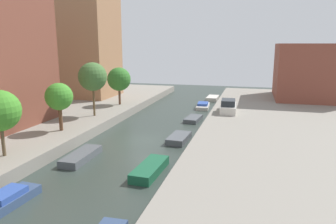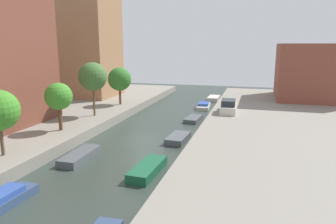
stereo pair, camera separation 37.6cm
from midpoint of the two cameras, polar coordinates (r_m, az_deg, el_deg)
name	(u,v)px [view 1 (the left image)]	position (r m, az deg, el deg)	size (l,w,h in m)	color
ground_plane	(143,140)	(30.08, -4.91, -5.18)	(84.00, 84.00, 0.00)	#2D3833
quay_left	(11,125)	(37.70, -26.88, -2.12)	(20.00, 64.00, 1.00)	gray
quay_right	(314,149)	(28.66, 24.70, -6.15)	(20.00, 64.00, 1.00)	gray
apartment_tower_far	(81,32)	(51.10, -15.81, 13.86)	(10.00, 8.05, 19.65)	#9E704C
low_block_right	(311,71)	(51.16, 24.39, 6.74)	(10.00, 10.95, 8.07)	brown
street_tree_2	(59,97)	(30.79, -19.53, 2.60)	(2.54, 2.54, 4.51)	brown
street_tree_3	(93,77)	(36.09, -13.83, 6.23)	(3.18, 3.18, 6.03)	brown
street_tree_4	(119,79)	(42.48, -9.14, 5.90)	(3.12, 3.12, 4.98)	brown
parked_car	(228,107)	(38.20, 10.63, 0.96)	(1.99, 4.59, 1.56)	beige
moored_boat_left_1	(9,199)	(20.72, -27.44, -13.82)	(1.66, 3.72, 0.87)	#33476B
moored_boat_left_2	(81,156)	(26.09, -15.88, -7.72)	(1.58, 4.37, 0.58)	#4C5156
moored_boat_right_1	(150,169)	(22.61, -3.79, -10.30)	(1.68, 4.36, 0.65)	#195638
moored_boat_right_2	(179,138)	(29.69, 1.63, -4.79)	(1.79, 3.55, 0.58)	#4C5156
moored_boat_right_3	(193,119)	(37.60, 4.34, -1.25)	(1.80, 3.49, 0.47)	#4C5156
moored_boat_right_4	(203,106)	(45.25, 6.13, 1.15)	(1.97, 4.37, 0.79)	beige
moored_boat_right_5	(213,98)	(52.00, 7.91, 2.51)	(1.77, 3.75, 0.59)	beige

